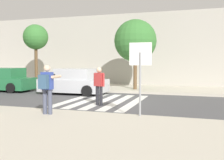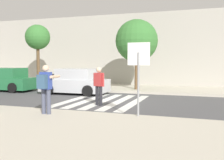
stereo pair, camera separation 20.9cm
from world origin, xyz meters
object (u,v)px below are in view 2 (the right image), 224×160
object	(u,v)px
stop_sign	(139,63)
street_tree_center	(137,41)
photographer_with_backpack	(45,85)
pedestrian_crossing	(99,84)
street_tree_west	(38,38)
parked_car_green	(6,80)
parked_car_silver	(75,82)

from	to	relation	value
stop_sign	street_tree_center	xyz separation A→B (m)	(-2.10, 8.23, 1.38)
stop_sign	street_tree_center	world-z (taller)	street_tree_center
photographer_with_backpack	pedestrian_crossing	distance (m)	3.17
street_tree_west	street_tree_center	world-z (taller)	street_tree_west
parked_car_green	street_tree_center	xyz separation A→B (m)	(8.40, 2.53, 2.60)
parked_car_green	parked_car_silver	bearing A→B (deg)	0.00
stop_sign	photographer_with_backpack	world-z (taller)	stop_sign
pedestrian_crossing	parked_car_green	size ratio (longest dim) A/B	0.42
stop_sign	street_tree_west	size ratio (longest dim) A/B	0.54
parked_car_silver	street_tree_west	world-z (taller)	street_tree_west
stop_sign	parked_car_green	bearing A→B (deg)	151.46
parked_car_green	parked_car_silver	size ratio (longest dim) A/B	1.00
pedestrian_crossing	parked_car_silver	world-z (taller)	pedestrian_crossing
parked_car_green	street_tree_center	distance (m)	9.14
stop_sign	photographer_with_backpack	distance (m)	3.33
street_tree_center	stop_sign	bearing A→B (deg)	-75.71
stop_sign	street_tree_west	xyz separation A→B (m)	(-9.76, 8.33, 1.81)
parked_car_silver	street_tree_center	xyz separation A→B (m)	(3.21, 2.53, 2.60)
photographer_with_backpack	street_tree_west	xyz separation A→B (m)	(-6.61, 9.07, 2.58)
street_tree_west	photographer_with_backpack	bearing A→B (deg)	-53.92
photographer_with_backpack	parked_car_silver	world-z (taller)	photographer_with_backpack
street_tree_west	street_tree_center	distance (m)	7.68
parked_car_green	stop_sign	bearing A→B (deg)	-28.54
stop_sign	street_tree_west	bearing A→B (deg)	139.53
photographer_with_backpack	pedestrian_crossing	world-z (taller)	photographer_with_backpack
stop_sign	photographer_with_backpack	size ratio (longest dim) A/B	1.44
parked_car_silver	street_tree_west	distance (m)	5.99
pedestrian_crossing	street_tree_center	bearing A→B (deg)	87.26
parked_car_green	parked_car_silver	world-z (taller)	same
pedestrian_crossing	parked_car_green	world-z (taller)	pedestrian_crossing
parked_car_green	parked_car_silver	distance (m)	5.18
stop_sign	parked_car_silver	bearing A→B (deg)	132.95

